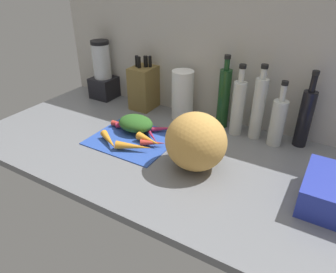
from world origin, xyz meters
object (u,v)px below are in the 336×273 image
object	(u,v)px
cutting_board	(133,139)
blender_appliance	(103,74)
bottle_3	(278,121)
carrot_8	(109,141)
paper_towel_roll	(182,95)
bottle_2	(258,108)
carrot_2	(166,128)
bottle_0	(224,97)
carrot_0	(142,132)
knife_block	(144,87)
carrot_3	(125,125)
bottle_4	(305,117)
carrot_4	(153,143)
carrot_1	(131,125)
carrot_5	(149,140)
carrot_6	(151,134)
bottle_1	(238,106)
carrot_7	(134,146)
winter_squash	(196,142)

from	to	relation	value
cutting_board	blender_appliance	xyz separation A→B (cm)	(-42.55, 31.39, 13.20)
bottle_3	carrot_8	bearing A→B (deg)	-148.24
paper_towel_roll	bottle_2	xyz separation A→B (cm)	(36.56, -1.02, 2.24)
carrot_2	bottle_0	size ratio (longest dim) A/B	0.41
bottle_2	carrot_0	bearing A→B (deg)	-150.84
carrot_0	knife_block	distance (cm)	32.27
carrot_3	blender_appliance	bearing A→B (deg)	142.89
bottle_2	blender_appliance	bearing A→B (deg)	178.48
carrot_2	bottle_4	xyz separation A→B (cm)	(53.72, 19.03, 10.98)
carrot_3	carrot_4	size ratio (longest dim) A/B	1.24
carrot_8	carrot_2	bearing A→B (deg)	56.93
carrot_1	carrot_5	size ratio (longest dim) A/B	1.20
carrot_3	bottle_0	distance (cm)	46.66
carrot_4	carrot_6	xyz separation A→B (cm)	(-5.20, 6.15, -0.26)
carrot_2	bottle_1	size ratio (longest dim) A/B	0.43
carrot_7	bottle_2	size ratio (longest dim) A/B	0.46
carrot_0	bottle_2	world-z (taller)	bottle_2
carrot_5	knife_block	bearing A→B (deg)	126.90
carrot_2	carrot_7	size ratio (longest dim) A/B	0.92
carrot_8	winter_squash	xyz separation A→B (cm)	(37.39, 4.49, 8.44)
bottle_2	carrot_8	bearing A→B (deg)	-142.59
carrot_3	paper_towel_roll	xyz separation A→B (cm)	(16.71, 24.26, 9.74)
carrot_0	carrot_6	xyz separation A→B (cm)	(4.53, 0.10, 0.03)
blender_appliance	bottle_0	size ratio (longest dim) A/B	0.95
carrot_1	paper_towel_roll	world-z (taller)	paper_towel_roll
carrot_3	bottle_4	xyz separation A→B (cm)	(71.58, 26.33, 10.75)
carrot_2	blender_appliance	bearing A→B (deg)	160.54
carrot_8	bottle_2	bearing A→B (deg)	37.41
carrot_2	knife_block	xyz separation A→B (cm)	(-24.19, 18.01, 9.28)
carrot_2	carrot_3	xyz separation A→B (cm)	(-17.86, -7.30, 0.23)
carrot_1	carrot_2	distance (cm)	16.46
carrot_3	carrot_7	size ratio (longest dim) A/B	0.89
carrot_5	blender_appliance	size ratio (longest dim) A/B	0.38
carrot_8	winter_squash	world-z (taller)	winter_squash
carrot_6	bottle_0	distance (cm)	36.73
carrot_2	knife_block	distance (cm)	31.55
cutting_board	bottle_4	bearing A→B (deg)	27.12
blender_appliance	bottle_1	bearing A→B (deg)	-2.30
carrot_4	bottle_0	bearing A→B (deg)	62.72
carrot_3	carrot_7	world-z (taller)	carrot_7
bottle_3	carrot_2	bearing A→B (deg)	-162.23
carrot_3	bottle_1	world-z (taller)	bottle_1
carrot_1	winter_squash	distance (cm)	41.33
blender_appliance	bottle_2	xyz separation A→B (cm)	(87.05, -2.30, 0.47)
carrot_7	blender_appliance	distance (cm)	63.63
blender_appliance	carrot_8	bearing A→B (deg)	-47.39
carrot_0	bottle_3	world-z (taller)	bottle_3
cutting_board	carrot_5	bearing A→B (deg)	-3.64
carrot_4	bottle_1	distance (cm)	39.87
paper_towel_roll	bottle_3	distance (cm)	45.60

